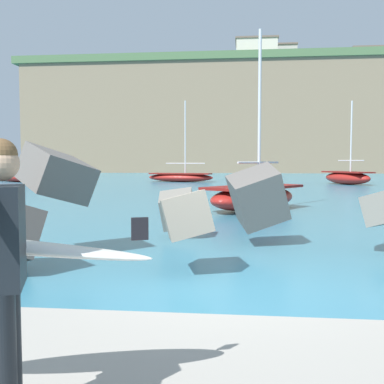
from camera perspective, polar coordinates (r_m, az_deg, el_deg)
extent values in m
plane|color=teal|center=(6.91, 4.72, -11.98)|extent=(400.00, 400.00, 0.00)
cube|color=slate|center=(11.23, -1.79, -2.13)|extent=(0.94, 1.00, 1.07)
cube|color=#605B56|center=(10.24, 8.14, -0.64)|extent=(1.47, 1.39, 1.58)
cube|color=#605B56|center=(9.55, -16.47, 2.25)|extent=(1.91, 1.78, 1.31)
cube|color=#3D3A38|center=(8.33, -22.49, -4.18)|extent=(1.66, 1.67, 1.35)
cube|color=gray|center=(7.64, -0.72, -2.85)|extent=(1.02, 1.01, 0.90)
cylinder|color=black|center=(3.02, -22.30, -19.70)|extent=(0.15, 0.15, 0.90)
cylinder|color=black|center=(3.24, -21.70, -18.03)|extent=(0.15, 0.15, 0.90)
cube|color=black|center=(2.93, -22.36, -5.14)|extent=(0.34, 0.43, 0.60)
sphere|color=tan|center=(2.89, -22.57, 3.30)|extent=(0.21, 0.21, 0.21)
sphere|color=brown|center=(2.89, -22.60, 4.29)|extent=(0.19, 0.19, 0.19)
cylinder|color=black|center=(3.18, -21.72, -5.16)|extent=(0.09, 0.09, 0.56)
cube|color=black|center=(3.25, -6.48, -4.54)|extent=(0.12, 0.06, 0.16)
ellipsoid|color=maroon|center=(41.99, -1.44, 1.80)|extent=(6.29, 2.74, 0.79)
cube|color=maroon|center=(41.97, -1.44, 2.28)|extent=(5.79, 2.52, 0.10)
cylinder|color=silver|center=(41.88, -0.85, 6.81)|extent=(0.12, 0.12, 6.53)
cylinder|color=silver|center=(41.82, -0.84, 3.57)|extent=(3.61, 0.71, 0.08)
ellipsoid|color=maroon|center=(17.81, 7.64, -0.76)|extent=(4.38, 5.01, 0.93)
cube|color=maroon|center=(17.78, 7.65, 0.61)|extent=(4.03, 4.61, 0.10)
cylinder|color=silver|center=(18.16, 8.36, 10.22)|extent=(0.12, 0.12, 5.97)
cylinder|color=silver|center=(18.04, 8.30, 3.63)|extent=(1.67, 2.33, 0.08)
ellipsoid|color=maroon|center=(39.42, 18.65, 1.65)|extent=(3.87, 5.18, 1.04)
cube|color=maroon|center=(39.41, 18.67, 2.34)|extent=(3.56, 4.76, 0.10)
cylinder|color=silver|center=(39.17, 19.11, 6.52)|extent=(0.12, 0.12, 5.66)
cylinder|color=silver|center=(39.12, 19.05, 3.70)|extent=(1.46, 2.64, 0.08)
ellipsoid|color=maroon|center=(44.89, -20.74, 1.74)|extent=(6.06, 4.07, 0.87)
cube|color=maroon|center=(44.88, -20.75, 2.24)|extent=(5.58, 3.75, 0.10)
cube|color=#33383D|center=(45.23, -21.11, 2.94)|extent=(2.03, 1.66, 1.02)
cube|color=#334C5B|center=(45.22, -21.13, 3.66)|extent=(1.83, 1.50, 0.12)
cube|color=#847056|center=(93.28, 17.38, 7.99)|extent=(108.73, 36.39, 17.85)
cube|color=#4C6B42|center=(94.47, 17.50, 13.76)|extent=(110.90, 37.12, 1.20)
cube|color=beige|center=(99.08, 3.00, 15.20)|extent=(7.91, 4.31, 4.75)
cube|color=#66564C|center=(99.61, 3.00, 16.63)|extent=(8.31, 4.53, 0.30)
cube|color=#B2ADA3|center=(97.08, 11.40, 15.48)|extent=(4.04, 7.84, 5.10)
cube|color=#66564C|center=(97.66, 11.42, 17.03)|extent=(4.24, 8.23, 0.30)
cube|color=beige|center=(85.74, 7.97, 16.63)|extent=(6.98, 6.69, 3.75)
cube|color=#66564C|center=(86.21, 7.98, 17.94)|extent=(7.33, 7.03, 0.30)
cube|color=silver|center=(103.13, 20.86, 14.60)|extent=(6.91, 6.94, 5.08)
cube|color=#66564C|center=(103.68, 20.90, 16.06)|extent=(7.26, 7.28, 0.30)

